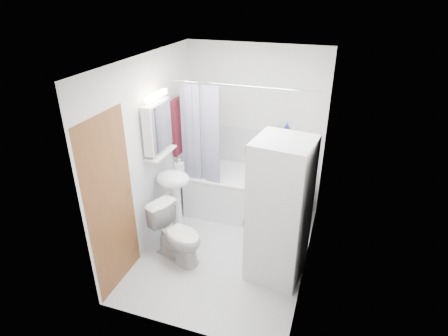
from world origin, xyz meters
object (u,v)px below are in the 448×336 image
(bathtub, at_px, (246,192))
(washer_dryer, at_px, (279,211))
(sink, at_px, (174,189))
(toilet, at_px, (177,234))

(bathtub, relative_size, washer_dryer, 1.00)
(bathtub, xyz_separation_m, sink, (-0.76, -0.80, 0.35))
(bathtub, bearing_deg, sink, -133.47)
(bathtub, bearing_deg, washer_dryer, -58.64)
(bathtub, xyz_separation_m, washer_dryer, (0.67, -1.11, 0.49))
(sink, relative_size, toilet, 1.46)
(washer_dryer, relative_size, toilet, 2.38)
(bathtub, height_order, washer_dryer, washer_dryer)
(washer_dryer, bearing_deg, sink, 175.20)
(bathtub, relative_size, sink, 1.62)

